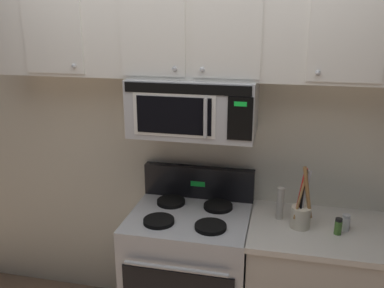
% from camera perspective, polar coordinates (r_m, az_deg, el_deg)
% --- Properties ---
extents(back_wall, '(5.20, 0.10, 2.70)m').
position_cam_1_polar(back_wall, '(2.84, 1.33, 1.76)').
color(back_wall, silver).
rests_on(back_wall, ground_plane).
extents(stove_range, '(0.76, 0.69, 1.12)m').
position_cam_1_polar(stove_range, '(2.89, -0.30, -17.36)').
color(stove_range, '#B7BABF').
rests_on(stove_range, ground_plane).
extents(over_range_microwave, '(0.76, 0.43, 0.35)m').
position_cam_1_polar(over_range_microwave, '(2.55, 0.24, 5.18)').
color(over_range_microwave, '#B7BABF').
extents(upper_cabinets, '(2.50, 0.36, 0.55)m').
position_cam_1_polar(upper_cabinets, '(2.52, 0.42, 15.37)').
color(upper_cabinets, white).
extents(utensil_crock_cream, '(0.12, 0.11, 0.39)m').
position_cam_1_polar(utensil_crock_cream, '(2.56, 14.80, -8.96)').
color(utensil_crock_cream, beige).
rests_on(utensil_crock_cream, counter_segment).
extents(salt_shaker, '(0.05, 0.05, 0.10)m').
position_cam_1_polar(salt_shaker, '(2.63, 20.38, -10.09)').
color(salt_shaker, white).
rests_on(salt_shaker, counter_segment).
extents(pepper_mill, '(0.04, 0.04, 0.20)m').
position_cam_1_polar(pepper_mill, '(2.63, 12.03, -8.00)').
color(pepper_mill, '#B7B2A8').
rests_on(pepper_mill, counter_segment).
extents(spice_jar, '(0.04, 0.04, 0.10)m').
position_cam_1_polar(spice_jar, '(2.57, 19.45, -10.63)').
color(spice_jar, '#4C7F33').
rests_on(spice_jar, counter_segment).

